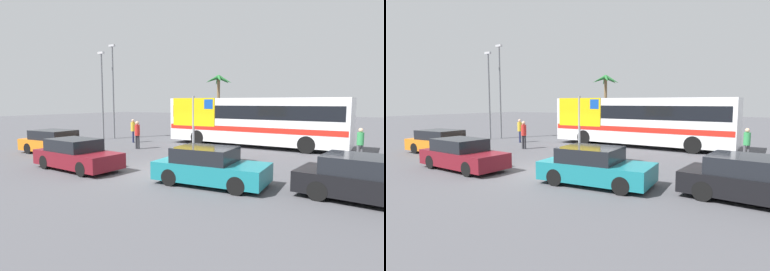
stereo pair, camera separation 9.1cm
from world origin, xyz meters
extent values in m
plane|color=#4C4C51|center=(0.00, 0.00, 0.00)|extent=(120.00, 120.00, 0.00)
cube|color=white|center=(0.63, 9.44, 1.73)|extent=(11.65, 2.61, 2.90)
cube|color=black|center=(0.63, 9.44, 2.28)|extent=(11.19, 2.64, 0.84)
cube|color=red|center=(0.63, 9.44, 1.22)|extent=(11.53, 2.64, 0.32)
cylinder|color=black|center=(4.24, 10.62, 0.50)|extent=(1.00, 0.28, 1.00)
cylinder|color=black|center=(4.24, 8.26, 0.50)|extent=(1.00, 0.28, 1.00)
cylinder|color=black|center=(-2.99, 10.62, 0.50)|extent=(1.00, 0.28, 1.00)
cylinder|color=black|center=(-2.99, 8.26, 0.50)|extent=(1.00, 0.28, 1.00)
cylinder|color=gray|center=(0.35, 2.36, 1.60)|extent=(0.11, 0.11, 3.20)
cube|color=yellow|center=(0.35, 2.36, 2.45)|extent=(2.20, 0.17, 1.30)
cube|color=#1447A8|center=(1.15, 2.40, 2.82)|extent=(0.44, 0.09, 0.44)
cube|color=#19757F|center=(2.95, -0.60, 0.48)|extent=(4.08, 2.17, 0.64)
cube|color=black|center=(2.72, -0.62, 1.06)|extent=(2.18, 1.86, 0.52)
cylinder|color=black|center=(4.10, 0.35, 0.30)|extent=(0.61, 0.21, 0.60)
cylinder|color=black|center=(4.24, -1.34, 0.30)|extent=(0.61, 0.21, 0.60)
cylinder|color=black|center=(1.67, 0.14, 0.30)|extent=(0.61, 0.21, 0.60)
cylinder|color=black|center=(1.81, -1.55, 0.30)|extent=(0.61, 0.21, 0.60)
cube|color=maroon|center=(-3.15, -1.49, 0.48)|extent=(4.24, 1.87, 0.64)
cube|color=black|center=(-3.40, -1.47, 1.06)|extent=(2.24, 1.64, 0.52)
cylinder|color=black|center=(-1.83, -0.77, 0.30)|extent=(0.61, 0.19, 0.60)
cylinder|color=black|center=(-1.89, -2.31, 0.30)|extent=(0.61, 0.19, 0.60)
cylinder|color=black|center=(-4.41, -0.66, 0.30)|extent=(0.61, 0.19, 0.60)
cylinder|color=black|center=(-4.48, -2.20, 0.30)|extent=(0.61, 0.19, 0.60)
cube|color=black|center=(7.86, 0.19, 0.48)|extent=(4.29, 2.18, 0.64)
cube|color=black|center=(7.61, 0.21, 1.06)|extent=(2.29, 1.89, 0.52)
cylinder|color=black|center=(6.64, 1.16, 0.30)|extent=(0.61, 0.20, 0.60)
cylinder|color=black|center=(6.51, -0.58, 0.30)|extent=(0.61, 0.20, 0.60)
cube|color=orange|center=(-7.78, 0.70, 0.48)|extent=(4.52, 2.12, 0.64)
cube|color=black|center=(-8.04, 0.68, 1.06)|extent=(2.40, 1.84, 0.52)
cylinder|color=black|center=(-6.47, 1.63, 0.30)|extent=(0.61, 0.20, 0.60)
cylinder|color=black|center=(-6.35, -0.05, 0.30)|extent=(0.61, 0.20, 0.60)
cylinder|color=black|center=(-9.20, 1.45, 0.30)|extent=(0.61, 0.20, 0.60)
cylinder|color=black|center=(-9.08, -0.24, 0.30)|extent=(0.61, 0.20, 0.60)
cylinder|color=#2D2D33|center=(-5.17, 4.45, 0.42)|extent=(0.13, 0.13, 0.84)
cylinder|color=#2D2D33|center=(-4.99, 4.45, 0.42)|extent=(0.13, 0.13, 0.84)
cylinder|color=red|center=(-5.08, 4.45, 1.18)|extent=(0.32, 0.32, 0.67)
sphere|color=tan|center=(-5.08, 4.45, 1.62)|extent=(0.23, 0.23, 0.23)
cylinder|color=#1E2347|center=(-7.46, 6.64, 0.41)|extent=(0.13, 0.13, 0.82)
cylinder|color=#1E2347|center=(-7.58, 6.78, 0.41)|extent=(0.13, 0.13, 0.82)
cylinder|color=gold|center=(-7.52, 6.71, 1.14)|extent=(0.32, 0.32, 0.65)
sphere|color=tan|center=(-7.52, 6.71, 1.58)|extent=(0.22, 0.22, 0.22)
cylinder|color=#4C4C51|center=(6.93, 7.28, 0.40)|extent=(0.13, 0.13, 0.80)
cylinder|color=#4C4C51|center=(7.08, 7.37, 0.40)|extent=(0.13, 0.13, 0.80)
cylinder|color=#338E4C|center=(7.00, 7.32, 1.11)|extent=(0.32, 0.32, 0.63)
sphere|color=tan|center=(7.00, 7.32, 1.53)|extent=(0.22, 0.22, 0.22)
cylinder|color=slate|center=(-10.73, 7.94, 3.62)|extent=(0.14, 0.14, 7.25)
cube|color=#B2B2B7|center=(-10.73, 7.94, 7.35)|extent=(0.56, 0.20, 0.16)
cylinder|color=slate|center=(-10.91, 6.96, 3.29)|extent=(0.14, 0.14, 6.58)
cube|color=#B2B2B7|center=(-10.91, 6.96, 6.68)|extent=(0.56, 0.20, 0.16)
cylinder|color=brown|center=(-7.68, 20.29, 2.71)|extent=(0.32, 0.32, 5.41)
cone|color=#23662D|center=(-6.96, 20.38, 5.28)|extent=(1.68, 0.62, 1.07)
cone|color=#23662D|center=(-7.40, 20.97, 5.29)|extent=(1.04, 1.69, 1.05)
cone|color=#23662D|center=(-8.13, 20.84, 5.23)|extent=(1.37, 1.53, 1.15)
cone|color=#23662D|center=(-8.44, 20.25, 5.34)|extent=(1.69, 0.54, 0.96)
cone|color=#23662D|center=(-7.94, 19.58, 5.35)|extent=(0.97, 1.71, 0.93)
cone|color=#23662D|center=(-7.24, 19.68, 5.34)|extent=(1.33, 1.60, 0.96)
camera|label=1|loc=(8.24, -10.25, 2.91)|focal=29.58mm
camera|label=2|loc=(8.32, -10.20, 2.91)|focal=29.58mm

